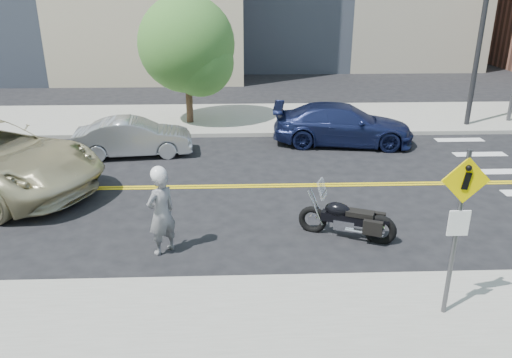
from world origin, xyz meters
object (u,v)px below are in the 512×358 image
at_px(parked_car_silver, 134,137).
at_px(parked_car_blue, 343,124).
at_px(pedestrian_sign, 459,219).
at_px(motorcycle, 348,211).
at_px(motorcyclist, 161,211).

relative_size(parked_car_silver, parked_car_blue, 0.77).
height_order(pedestrian_sign, parked_car_blue, pedestrian_sign).
xyz_separation_m(motorcycle, parked_car_blue, (1.33, 7.21, 0.06)).
bearing_deg(motorcyclist, pedestrian_sign, 109.82).
distance_m(pedestrian_sign, motorcyclist, 5.91).
bearing_deg(parked_car_blue, motorcycle, 177.14).
distance_m(pedestrian_sign, parked_car_silver, 11.78).
distance_m(motorcyclist, parked_car_blue, 9.51).
height_order(pedestrian_sign, motorcycle, pedestrian_sign).
distance_m(motorcyclist, motorcycle, 4.21).
bearing_deg(motorcyclist, parked_car_silver, -118.49).
height_order(motorcyclist, parked_car_blue, motorcyclist).
bearing_deg(pedestrian_sign, motorcycle, 109.15).
xyz_separation_m(motorcycle, parked_car_silver, (-6.04, 6.17, -0.03)).
bearing_deg(parked_car_silver, motorcyclist, -171.13).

